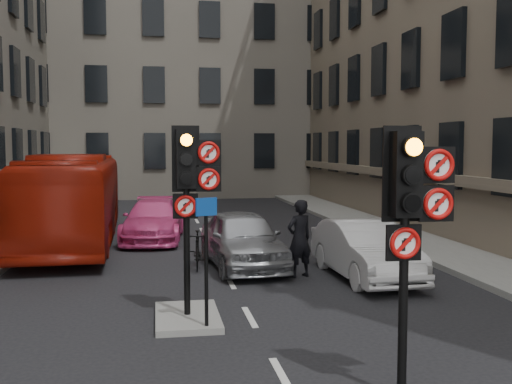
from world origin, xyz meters
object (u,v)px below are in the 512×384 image
object	(u,v)px
car_white	(365,250)
car_pink	(154,220)
signal_far	(191,179)
signal_near	(412,203)
info_sign	(206,244)
motorcyclist	(299,238)
bus_red	(74,199)
motorcycle	(197,250)
car_silver	(242,239)

from	to	relation	value
car_white	car_pink	xyz separation A→B (m)	(-5.22, 7.00, -0.01)
signal_far	car_white	bearing A→B (deg)	32.94
car_white	signal_far	bearing A→B (deg)	-149.18
signal_near	info_sign	distance (m)	4.10
signal_far	motorcyclist	world-z (taller)	signal_far
signal_far	info_sign	bearing A→B (deg)	-75.25
signal_far	bus_red	distance (m)	10.19
car_pink	motorcyclist	distance (m)	7.52
signal_far	motorcyclist	xyz separation A→B (m)	(2.91, 3.34, -1.72)
motorcycle	motorcyclist	size ratio (longest dim) A/B	0.85
bus_red	info_sign	size ratio (longest dim) A/B	4.76
motorcyclist	info_sign	distance (m)	4.99
car_white	motorcyclist	distance (m)	1.66
car_pink	car_silver	bearing A→B (deg)	-59.40
bus_red	motorcyclist	size ratio (longest dim) A/B	5.55
car_silver	bus_red	bearing A→B (deg)	131.97
car_white	motorcyclist	xyz separation A→B (m)	(-1.58, 0.43, 0.26)
signal_near	car_silver	size ratio (longest dim) A/B	0.78
signal_near	car_silver	distance (m)	9.01
bus_red	car_pink	bearing A→B (deg)	6.09
car_silver	bus_red	size ratio (longest dim) A/B	0.42
car_white	bus_red	size ratio (longest dim) A/B	0.40
car_white	bus_red	bearing A→B (deg)	137.76
motorcycle	motorcyclist	distance (m)	2.95
signal_near	car_pink	world-z (taller)	signal_near
bus_red	car_silver	bearing A→B (deg)	-44.98
signal_near	signal_far	distance (m)	4.77
signal_near	info_sign	world-z (taller)	signal_near
car_white	motorcycle	size ratio (longest dim) A/B	2.62
motorcycle	signal_near	bearing A→B (deg)	-71.73
signal_near	car_silver	xyz separation A→B (m)	(-0.94, 8.78, -1.80)
signal_far	car_silver	bearing A→B (deg)	70.80
signal_near	car_pink	distance (m)	14.42
signal_near	car_white	world-z (taller)	signal_near
motorcycle	car_pink	bearing A→B (deg)	107.82
info_sign	car_silver	bearing A→B (deg)	56.08
car_pink	motorcyclist	xyz separation A→B (m)	(3.64, -6.57, 0.28)
car_pink	motorcyclist	world-z (taller)	motorcyclist
motorcycle	info_sign	xyz separation A→B (m)	(-0.23, -5.69, 1.10)
car_silver	motorcyclist	xyz separation A→B (m)	(1.25, -1.44, 0.21)
signal_near	car_pink	size ratio (longest dim) A/B	0.73
car_pink	info_sign	xyz separation A→B (m)	(0.95, -10.72, 0.89)
car_white	info_sign	distance (m)	5.73
signal_far	bus_red	size ratio (longest dim) A/B	0.33
car_white	car_silver	bearing A→B (deg)	144.30
signal_near	info_sign	bearing A→B (deg)	126.82
motorcycle	car_silver	bearing A→B (deg)	0.03
car_silver	car_pink	size ratio (longest dim) A/B	0.94
motorcyclist	info_sign	xyz separation A→B (m)	(-2.70, -4.15, 0.62)
car_silver	info_sign	xyz separation A→B (m)	(-1.45, -5.59, 0.82)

